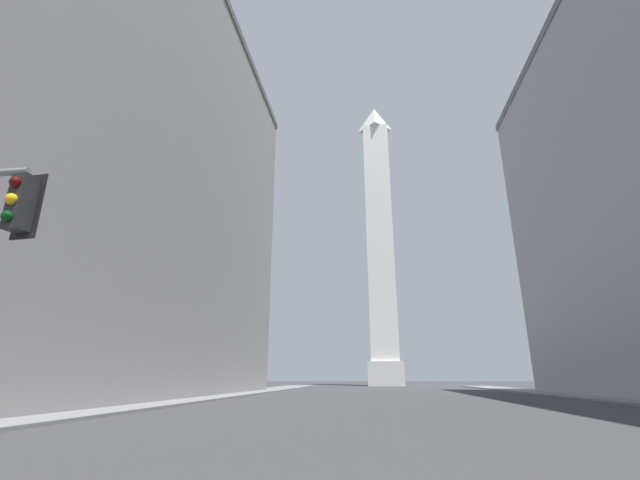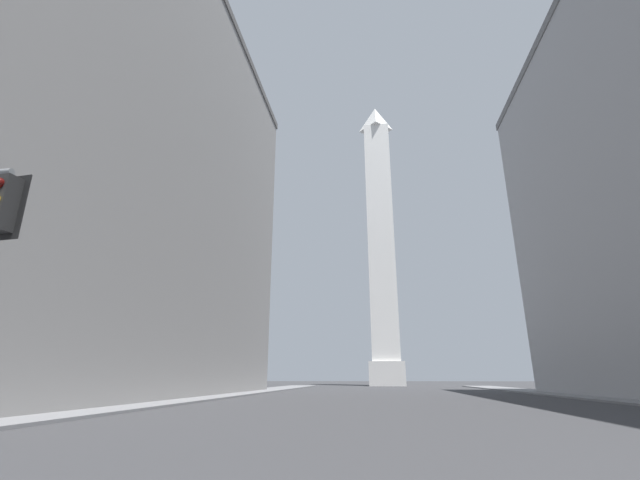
% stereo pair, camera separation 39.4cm
% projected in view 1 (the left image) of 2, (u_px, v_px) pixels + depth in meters
% --- Properties ---
extents(sidewalk_left, '(5.00, 108.81, 0.15)m').
position_uv_depth(sidewalk_left, '(187.00, 399.00, 32.15)').
color(sidewalk_left, slate).
rests_on(sidewalk_left, ground_plane).
extents(building_left, '(29.83, 55.46, 40.28)m').
position_uv_depth(building_left, '(37.00, 158.00, 37.80)').
color(building_left, gray).
rests_on(building_left, ground_plane).
extents(obelisk, '(7.08, 7.08, 64.37)m').
position_uv_depth(obelisk, '(380.00, 238.00, 94.54)').
color(obelisk, silver).
rests_on(obelisk, ground_plane).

